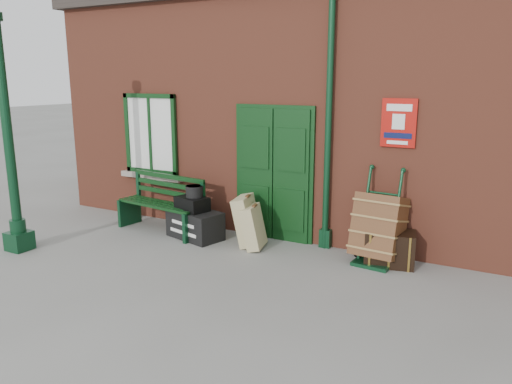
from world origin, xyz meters
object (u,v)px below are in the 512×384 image
Objects in this scene: porter_trolley at (379,228)px; bench at (163,202)px; dark_trunk at (390,248)px; houdini_trunk at (195,224)px.

bench is at bearing -170.29° from porter_trolley.
porter_trolley is 1.98× the size of dark_trunk.
bench is 4.00m from dark_trunk.
bench is 1.25× the size of porter_trolley.
dark_trunk is at bearing 20.52° from houdini_trunk.
bench is 2.47× the size of dark_trunk.
porter_trolley is (3.79, 0.27, 0.01)m from bench.
bench is at bearing -170.71° from houdini_trunk.
bench is at bearing 171.33° from dark_trunk.
houdini_trunk is at bearing 1.34° from bench.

